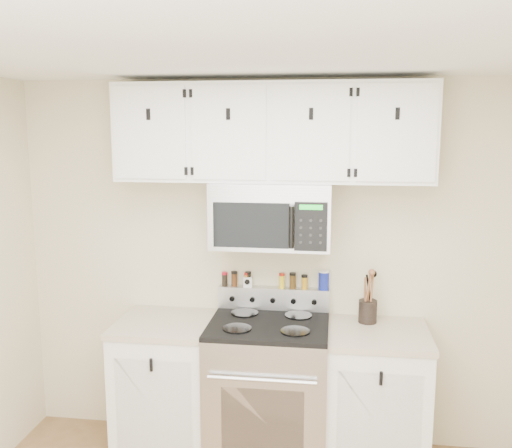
{
  "coord_description": "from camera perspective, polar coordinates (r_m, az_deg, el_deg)",
  "views": [
    {
      "loc": [
        0.4,
        -2.04,
        2.19
      ],
      "look_at": [
        -0.09,
        1.45,
        1.58
      ],
      "focal_mm": 40.0,
      "sensor_mm": 36.0,
      "label": 1
    }
  ],
  "objects": [
    {
      "name": "kitchen_timer",
      "position": [
        3.94,
        -0.83,
        -5.78
      ],
      "size": [
        0.07,
        0.06,
        0.07
      ],
      "primitive_type": "cube",
      "rotation": [
        0.0,
        0.0,
        0.15
      ],
      "color": "white",
      "rests_on": "range"
    },
    {
      "name": "spice_jar_1",
      "position": [
        3.95,
        -2.18,
        -5.48
      ],
      "size": [
        0.04,
        0.04,
        0.1
      ],
      "color": "#472611",
      "rests_on": "range"
    },
    {
      "name": "spice_jar_2",
      "position": [
        3.93,
        -0.88,
        -5.57
      ],
      "size": [
        0.04,
        0.04,
        0.1
      ],
      "color": "#C27F16",
      "rests_on": "range"
    },
    {
      "name": "spice_jar_3",
      "position": [
        3.93,
        -0.79,
        -5.53
      ],
      "size": [
        0.04,
        0.04,
        0.11
      ],
      "color": "black",
      "rests_on": "range"
    },
    {
      "name": "base_cabinet_left",
      "position": [
        4.04,
        -8.85,
        -15.68
      ],
      "size": [
        0.64,
        0.62,
        0.92
      ],
      "color": "white",
      "rests_on": "floor"
    },
    {
      "name": "spice_jar_0",
      "position": [
        3.96,
        -3.15,
        -5.5
      ],
      "size": [
        0.04,
        0.04,
        0.1
      ],
      "color": "black",
      "rests_on": "range"
    },
    {
      "name": "microwave",
      "position": [
        3.66,
        1.56,
        0.95
      ],
      "size": [
        0.76,
        0.44,
        0.42
      ],
      "color": "#9E9EA3",
      "rests_on": "back_wall"
    },
    {
      "name": "ceiling",
      "position": [
        2.1,
        -3.28,
        18.14
      ],
      "size": [
        3.5,
        3.5,
        0.01
      ],
      "primitive_type": "cube",
      "color": "white",
      "rests_on": "back_wall"
    },
    {
      "name": "spice_jar_5",
      "position": [
        3.9,
        3.69,
        -5.66
      ],
      "size": [
        0.04,
        0.04,
        0.11
      ],
      "color": "#473011",
      "rests_on": "range"
    },
    {
      "name": "upper_cabinets",
      "position": [
        3.64,
        1.64,
        9.13
      ],
      "size": [
        2.0,
        0.35,
        0.62
      ],
      "color": "white",
      "rests_on": "back_wall"
    },
    {
      "name": "range",
      "position": [
        3.88,
        1.26,
        -16.26
      ],
      "size": [
        0.76,
        0.65,
        1.1
      ],
      "color": "#B7B7BA",
      "rests_on": "floor"
    },
    {
      "name": "salt_canister",
      "position": [
        3.89,
        6.79,
        -5.6
      ],
      "size": [
        0.07,
        0.07,
        0.13
      ],
      "color": "navy",
      "rests_on": "range"
    },
    {
      "name": "spice_jar_6",
      "position": [
        3.89,
        4.86,
        -5.78
      ],
      "size": [
        0.04,
        0.04,
        0.1
      ],
      "color": "#CA9017",
      "rests_on": "range"
    },
    {
      "name": "base_cabinet_right",
      "position": [
        3.9,
        11.86,
        -16.74
      ],
      "size": [
        0.64,
        0.62,
        0.92
      ],
      "color": "white",
      "rests_on": "floor"
    },
    {
      "name": "back_wall",
      "position": [
        3.92,
        1.84,
        -4.12
      ],
      "size": [
        3.5,
        0.01,
        2.5
      ],
      "primitive_type": "cube",
      "color": "beige",
      "rests_on": "floor"
    },
    {
      "name": "spice_jar_4",
      "position": [
        3.9,
        2.6,
        -5.67
      ],
      "size": [
        0.04,
        0.04,
        0.1
      ],
      "color": "yellow",
      "rests_on": "range"
    },
    {
      "name": "utensil_crock",
      "position": [
        3.83,
        11.11,
        -8.39
      ],
      "size": [
        0.12,
        0.12,
        0.35
      ],
      "color": "black",
      "rests_on": "base_cabinet_right"
    }
  ]
}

